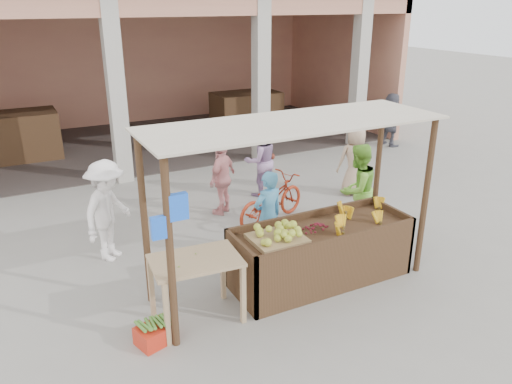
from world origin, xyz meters
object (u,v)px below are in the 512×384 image
fruit_stall (321,255)px  side_table (196,269)px  red_crate (156,334)px  vendor_green (357,188)px  vendor_blue (268,213)px  motorcycle (271,199)px

fruit_stall → side_table: side_table is taller
red_crate → vendor_green: vendor_green is taller
side_table → red_crate: 0.89m
side_table → vendor_green: 3.56m
side_table → red_crate: size_ratio=2.57×
vendor_blue → vendor_green: 1.80m
vendor_green → side_table: bearing=6.1°
red_crate → vendor_blue: bearing=12.2°
vendor_green → motorcycle: bearing=-58.4°
fruit_stall → motorcycle: 2.16m
vendor_blue → motorcycle: bearing=-130.9°
fruit_stall → red_crate: bearing=-173.2°
side_table → red_crate: side_table is taller
side_table → motorcycle: motorcycle is taller
red_crate → motorcycle: (2.91, 2.43, 0.34)m
fruit_stall → motorcycle: bearing=80.4°
fruit_stall → vendor_blue: size_ratio=1.68×
fruit_stall → red_crate: fruit_stall is taller
side_table → vendor_green: vendor_green is taller
red_crate → vendor_green: 4.26m
vendor_green → motorcycle: vendor_green is taller
fruit_stall → side_table: (-1.94, -0.11, 0.33)m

